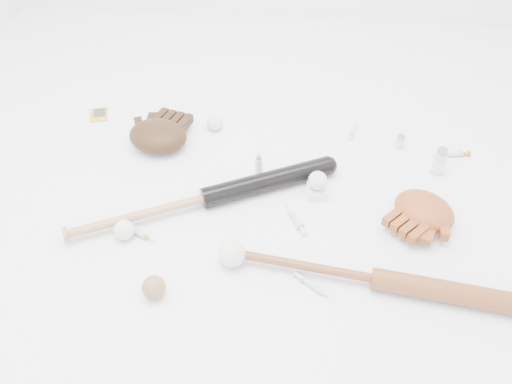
# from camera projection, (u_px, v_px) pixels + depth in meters

# --- Properties ---
(bat_dark) EXTENTS (0.88, 0.51, 0.07)m
(bat_dark) POSITION_uv_depth(u_px,v_px,m) (206.00, 198.00, 1.64)
(bat_dark) COLOR black
(bat_dark) RESTS_ON ground
(bat_wood) EXTENTS (0.86, 0.17, 0.06)m
(bat_wood) POSITION_uv_depth(u_px,v_px,m) (375.00, 279.00, 1.40)
(bat_wood) COLOR brown
(bat_wood) RESTS_ON ground
(glove_dark) EXTENTS (0.33, 0.33, 0.10)m
(glove_dark) POSITION_uv_depth(u_px,v_px,m) (158.00, 136.00, 1.88)
(glove_dark) COLOR #311E0D
(glove_dark) RESTS_ON ground
(glove_tan) EXTENTS (0.33, 0.33, 0.09)m
(glove_tan) POSITION_uv_depth(u_px,v_px,m) (424.00, 210.00, 1.59)
(glove_tan) COLOR brown
(glove_tan) RESTS_ON ground
(trading_card) EXTENTS (0.10, 0.12, 0.01)m
(trading_card) POSITION_uv_depth(u_px,v_px,m) (99.00, 115.00, 2.06)
(trading_card) COLOR gold
(trading_card) RESTS_ON ground
(pedestal) EXTENTS (0.07, 0.07, 0.04)m
(pedestal) POSITION_uv_depth(u_px,v_px,m) (316.00, 192.00, 1.69)
(pedestal) COLOR white
(pedestal) RESTS_ON ground
(baseball_on_pedestal) EXTENTS (0.06, 0.06, 0.06)m
(baseball_on_pedestal) POSITION_uv_depth(u_px,v_px,m) (318.00, 181.00, 1.66)
(baseball_on_pedestal) COLOR white
(baseball_on_pedestal) RESTS_ON pedestal
(baseball_left) EXTENTS (0.06, 0.06, 0.06)m
(baseball_left) POSITION_uv_depth(u_px,v_px,m) (124.00, 230.00, 1.54)
(baseball_left) COLOR white
(baseball_left) RESTS_ON ground
(baseball_upper) EXTENTS (0.07, 0.07, 0.07)m
(baseball_upper) POSITION_uv_depth(u_px,v_px,m) (215.00, 122.00, 1.97)
(baseball_upper) COLOR white
(baseball_upper) RESTS_ON ground
(baseball_mid) EXTENTS (0.08, 0.08, 0.08)m
(baseball_mid) POSITION_uv_depth(u_px,v_px,m) (232.00, 253.00, 1.46)
(baseball_mid) COLOR white
(baseball_mid) RESTS_ON ground
(baseball_aged) EXTENTS (0.07, 0.07, 0.07)m
(baseball_aged) POSITION_uv_depth(u_px,v_px,m) (154.00, 287.00, 1.38)
(baseball_aged) COLOR olive
(baseball_aged) RESTS_ON ground
(syringe_0) EXTENTS (0.16, 0.11, 0.02)m
(syringe_0) POSITION_uv_depth(u_px,v_px,m) (136.00, 231.00, 1.57)
(syringe_0) COLOR #ADBCC6
(syringe_0) RESTS_ON ground
(syringe_1) EXTENTS (0.10, 0.16, 0.02)m
(syringe_1) POSITION_uv_depth(u_px,v_px,m) (296.00, 219.00, 1.60)
(syringe_1) COLOR #ADBCC6
(syringe_1) RESTS_ON ground
(syringe_2) EXTENTS (0.06, 0.14, 0.02)m
(syringe_2) POSITION_uv_depth(u_px,v_px,m) (353.00, 131.00, 1.97)
(syringe_2) COLOR #ADBCC6
(syringe_2) RESTS_ON ground
(syringe_3) EXTENTS (0.14, 0.11, 0.02)m
(syringe_3) POSITION_uv_depth(u_px,v_px,m) (313.00, 286.00, 1.41)
(syringe_3) COLOR #ADBCC6
(syringe_3) RESTS_ON ground
(syringe_4) EXTENTS (0.17, 0.06, 0.02)m
(syringe_4) POSITION_uv_depth(u_px,v_px,m) (451.00, 154.00, 1.85)
(syringe_4) COLOR #ADBCC6
(syringe_4) RESTS_ON ground
(vial_0) EXTENTS (0.02, 0.02, 0.06)m
(vial_0) POSITION_uv_depth(u_px,v_px,m) (401.00, 142.00, 1.88)
(vial_0) COLOR silver
(vial_0) RESTS_ON ground
(vial_1) EXTENTS (0.02, 0.02, 0.06)m
(vial_1) POSITION_uv_depth(u_px,v_px,m) (399.00, 142.00, 1.88)
(vial_1) COLOR silver
(vial_1) RESTS_ON ground
(vial_2) EXTENTS (0.03, 0.03, 0.07)m
(vial_2) POSITION_uv_depth(u_px,v_px,m) (259.00, 164.00, 1.78)
(vial_2) COLOR silver
(vial_2) RESTS_ON ground
(vial_3) EXTENTS (0.04, 0.04, 0.10)m
(vial_3) POSITION_uv_depth(u_px,v_px,m) (440.00, 161.00, 1.76)
(vial_3) COLOR silver
(vial_3) RESTS_ON ground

